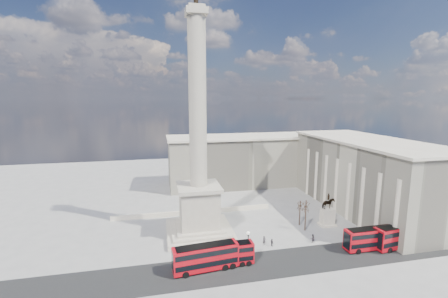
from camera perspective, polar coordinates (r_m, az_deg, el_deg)
ground at (r=63.55m, az=-4.08°, el=-17.54°), size 180.00×180.00×0.00m
asphalt_road at (r=55.87m, az=3.00°, el=-21.63°), size 120.00×9.00×0.01m
nelsons_column at (r=63.59m, az=-4.87°, el=-5.05°), size 14.00×14.00×49.85m
balustrade_wall at (r=77.82m, az=-5.82°, el=-11.87°), size 40.00×0.60×1.10m
building_east at (r=86.83m, az=25.68°, el=-4.45°), size 19.00×46.00×18.60m
building_northeast at (r=102.10m, az=3.75°, el=-2.10°), size 51.00×17.00×16.60m
red_bus_a at (r=54.07m, az=-3.45°, el=-19.86°), size 11.38×3.70×4.53m
red_bus_b at (r=55.29m, az=0.30°, el=-19.43°), size 10.02×2.49×4.05m
red_bus_c at (r=66.78m, az=26.29°, el=-15.00°), size 10.72×2.57×4.35m
red_bus_d at (r=70.20m, az=30.49°, el=-14.02°), size 11.52×4.04×4.57m
victorian_lamp at (r=54.84m, az=4.61°, el=-17.87°), size 0.54×0.54×6.27m
equestrian_statue at (r=74.34m, az=19.11°, el=-11.70°), size 3.63×2.72×7.66m
bare_tree_near at (r=69.15m, az=15.35°, el=-10.36°), size 1.67×1.67×7.32m
bare_tree_mid at (r=71.91m, az=14.30°, el=-10.30°), size 1.62×1.62×6.16m
bare_tree_far at (r=85.18m, az=24.01°, el=-6.99°), size 1.83×1.83×7.45m
pedestrian_walking at (r=63.04m, az=7.66°, el=-16.89°), size 0.79×0.65×1.86m
pedestrian_standing at (r=65.95m, az=16.51°, el=-16.01°), size 0.92×0.75×1.78m
pedestrian_crossing at (r=62.88m, az=9.11°, el=-17.17°), size 0.55×0.96×1.53m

